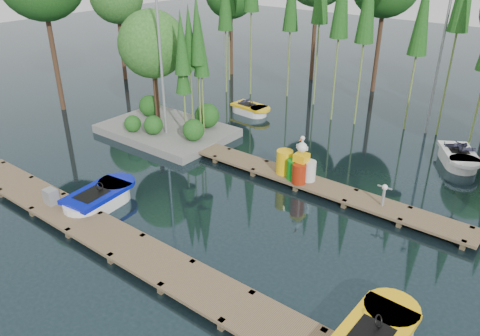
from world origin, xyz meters
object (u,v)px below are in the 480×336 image
Objects in this scene: yellow_barrel at (284,162)px; drum_cluster at (301,168)px; boat_blue at (99,199)px; utility_cabinet at (51,196)px; boat_yellow_far at (250,109)px; island at (162,68)px.

drum_cluster reaches higher than yellow_barrel.
boat_blue reaches higher than utility_cabinet.
drum_cluster reaches higher than boat_blue.
boat_blue is 7.53m from drum_cluster.
yellow_barrel reaches higher than boat_blue.
utility_cabinet is 9.11m from drum_cluster.
yellow_barrel reaches higher than boat_yellow_far.
utility_cabinet is 0.30× the size of drum_cluster.
drum_cluster is (0.83, -0.15, 0.05)m from yellow_barrel.
island reaches higher than utility_cabinet.
boat_yellow_far is 8.61m from drum_cluster.
drum_cluster is at bearing 42.81° from boat_blue.
yellow_barrel is (5.17, 7.00, 0.21)m from utility_cabinet.
boat_yellow_far is (1.73, 4.61, -2.93)m from island.
boat_yellow_far reaches higher than boat_blue.
boat_blue is 7.13m from yellow_barrel.
utility_cabinet is at bearing -137.45° from boat_blue.
island is at bearing 110.90° from boat_blue.
yellow_barrel is at bearing 169.83° from drum_cluster.
yellow_barrel is at bearing 48.64° from boat_blue.
utility_cabinet is (0.56, -12.40, 0.32)m from boat_yellow_far.
island is 12.32× the size of utility_cabinet.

